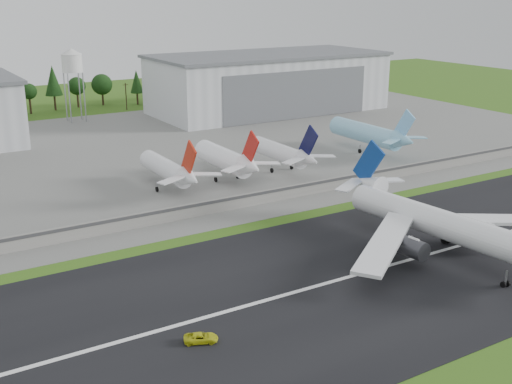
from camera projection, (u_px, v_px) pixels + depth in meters
ground at (407, 292)px, 113.89m from camera, size 600.00×600.00×0.00m
runway at (370, 271)px, 122.03m from camera, size 320.00×60.00×0.10m
runway_centerline at (370, 271)px, 122.02m from camera, size 220.00×1.00×0.02m
apron at (149, 152)px, 211.76m from camera, size 320.00×150.00×0.10m
blast_fence at (249, 200)px, 158.20m from camera, size 240.00×0.61×3.50m
hangar_east at (268, 82)px, 281.73m from camera, size 102.00×47.00×25.20m
water_tower at (72, 61)px, 254.95m from camera, size 8.40×8.40×29.40m
utility_poles at (78, 115)px, 277.02m from camera, size 230.00×3.00×12.00m
treeline at (69, 109)px, 289.26m from camera, size 320.00×16.00×22.00m
main_airliner at (442, 230)px, 129.27m from camera, size 56.94×59.26×18.17m
ground_vehicle at (201, 338)px, 97.15m from camera, size 5.76×4.34×1.45m
parked_jet_red_a at (171, 170)px, 168.92m from camera, size 7.36×31.29×16.37m
parked_jet_red_b at (229, 160)px, 177.56m from camera, size 7.36×31.29×16.82m
parked_jet_navy at (285, 153)px, 186.83m from camera, size 7.36×31.29×16.33m
parked_jet_skyblue at (372, 134)px, 209.39m from camera, size 7.36×37.29×16.94m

